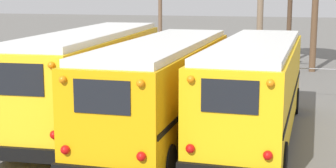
% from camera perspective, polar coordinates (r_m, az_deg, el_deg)
% --- Properties ---
extents(ground_plane, '(160.00, 160.00, 0.00)m').
position_cam_1_polar(ground_plane, '(17.94, 0.55, -4.78)').
color(ground_plane, '#66635E').
extents(school_bus_0, '(3.01, 10.71, 3.30)m').
position_cam_1_polar(school_bus_0, '(18.17, -8.42, 1.09)').
color(school_bus_0, yellow).
rests_on(school_bus_0, ground).
extents(school_bus_1, '(2.61, 10.47, 3.11)m').
position_cam_1_polar(school_bus_1, '(16.46, -0.46, -0.12)').
color(school_bus_1, '#E5A00C').
rests_on(school_bus_1, ground).
extents(school_bus_2, '(2.68, 10.23, 3.11)m').
position_cam_1_polar(school_bus_2, '(16.57, 9.65, -0.18)').
color(school_bus_2, yellow).
rests_on(school_bus_2, ground).
extents(utility_pole, '(1.80, 0.32, 7.57)m').
position_cam_1_polar(utility_pole, '(26.62, 10.20, 8.50)').
color(utility_pole, '#75604C').
rests_on(utility_pole, ground).
extents(fence_line, '(13.75, 0.06, 1.42)m').
position_cam_1_polar(fence_line, '(23.21, 4.08, 1.16)').
color(fence_line, '#939399').
rests_on(fence_line, ground).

